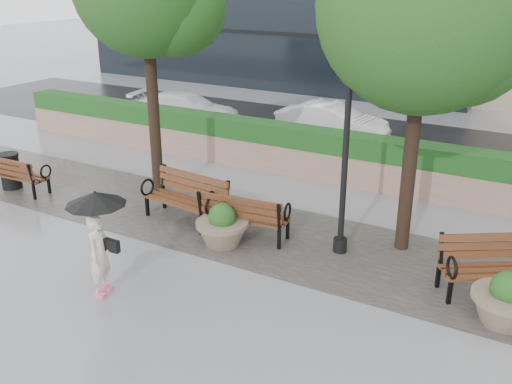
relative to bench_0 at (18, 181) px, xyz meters
The scene contains 16 objects.
ground 7.72m from the bench_0, 15.71° to the right, with size 100.00×100.00×0.00m, color gray.
cobble_strip 7.49m from the bench_0, ahead, with size 28.00×3.20×0.01m, color #383330.
hedge_wall 8.91m from the bench_0, 33.47° to the left, with size 24.00×0.80×1.35m.
asphalt_street 11.60m from the bench_0, 50.19° to the left, with size 40.00×7.00×0.00m, color black.
bench_0 is the anchor object (origin of this frame).
bench_1 4.98m from the bench_0, ahead, with size 2.09×1.00×1.09m.
bench_2 6.54m from the bench_0, ahead, with size 1.97×0.99×1.02m.
bench_3 11.59m from the bench_0, ahead, with size 2.07×1.73×1.06m.
planter_left 6.31m from the bench_0, ahead, with size 1.10×1.10×0.92m.
planter_right 11.83m from the bench_0, ahead, with size 1.11×1.11×0.93m.
trash_bin 0.38m from the bench_0, 167.64° to the left, with size 0.54×0.54×0.90m, color black.
lamppost 8.73m from the bench_0, ahead, with size 0.28×0.28×3.82m.
tree_1 10.86m from the bench_0, 10.57° to the left, with size 3.95×3.94×6.78m.
car_left 7.68m from the bench_0, 91.56° to the left, with size 1.70×4.17×1.21m, color white.
car_right 10.02m from the bench_0, 58.98° to the left, with size 1.31×3.77×1.24m, color white.
pedestrian 6.17m from the bench_0, 25.46° to the right, with size 1.04×1.04×1.91m.
Camera 1 is at (4.83, -6.87, 5.36)m, focal length 40.00 mm.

